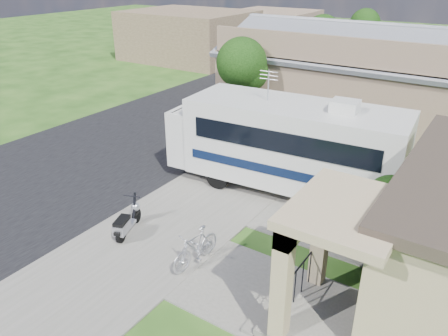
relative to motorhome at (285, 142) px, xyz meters
The scene contains 18 objects.
ground 4.95m from the motorhome, 99.83° to the right, with size 120.00×120.00×0.00m, color #1A3D10.
street_slab 10.10m from the motorhome, 146.54° to the left, with size 9.00×80.00×0.02m, color black.
sidewalk_slab 6.04m from the motorhome, 108.05° to the left, with size 4.00×80.00×0.06m, color #5F5D55.
driveway_slab 1.96m from the motorhome, ahead, with size 7.00×6.00×0.05m, color #5F5D55.
walk_slab 6.23m from the motorhome, 68.15° to the right, with size 4.00×3.00×0.05m, color #5F5D55.
warehouse 9.48m from the motorhome, 94.75° to the left, with size 12.50×8.40×5.04m.
distant_bldg_far 24.93m from the motorhome, 135.50° to the left, with size 10.00×8.00×4.00m, color brown.
distant_bldg_near 33.44m from the motorhome, 118.17° to the left, with size 8.00×7.00×3.20m, color #7C614D.
street_tree_a 6.52m from the motorhome, 134.73° to the left, with size 2.44×2.40×4.58m.
street_tree_b 15.28m from the motorhome, 107.15° to the left, with size 2.44×2.40×4.73m.
street_tree_c 23.98m from the motorhome, 100.79° to the left, with size 2.44×2.40×4.42m.
motorhome is the anchor object (origin of this frame).
shrub 5.29m from the motorhome, 33.08° to the right, with size 2.34×2.24×2.88m.
scooter 6.18m from the motorhome, 115.50° to the right, with size 0.84×1.58×1.07m.
bicycle 5.61m from the motorhome, 89.48° to the right, with size 0.50×1.77×1.06m, color #B7B7C0.
pickup_truck 11.32m from the motorhome, 128.21° to the left, with size 2.61×5.66×1.57m, color white.
van 17.63m from the motorhome, 114.31° to the left, with size 2.46×6.05×1.76m, color white.
garden_hose 6.11m from the motorhome, 59.99° to the right, with size 0.40×0.40×0.18m, color #13602B.
Camera 1 is at (6.92, -8.73, 7.64)m, focal length 35.00 mm.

